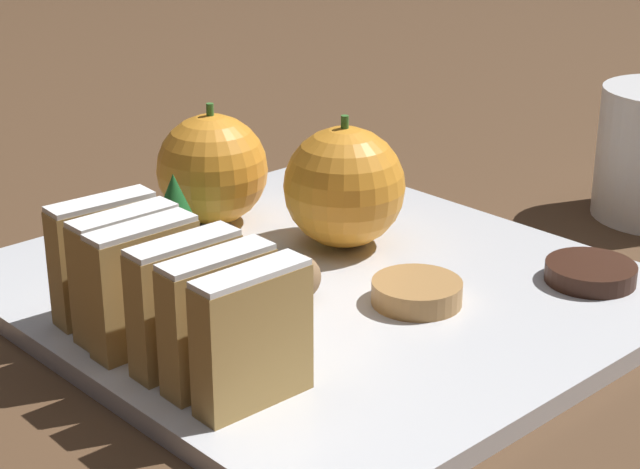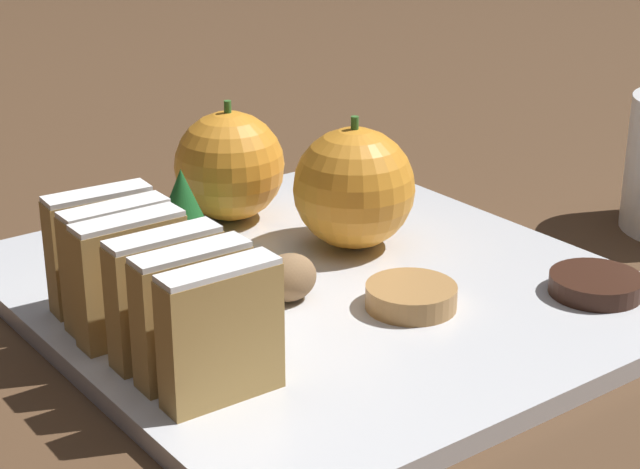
% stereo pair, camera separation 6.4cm
% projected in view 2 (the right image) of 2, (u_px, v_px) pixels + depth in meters
% --- Properties ---
extents(ground_plane, '(6.00, 6.00, 0.00)m').
position_uv_depth(ground_plane, '(320.00, 298.00, 0.66)').
color(ground_plane, '#513823').
extents(serving_platter, '(0.33, 0.36, 0.01)m').
position_uv_depth(serving_platter, '(320.00, 289.00, 0.65)').
color(serving_platter, silver).
rests_on(serving_platter, ground_plane).
extents(stollen_slice_front, '(0.06, 0.02, 0.07)m').
position_uv_depth(stollen_slice_front, '(221.00, 333.00, 0.51)').
color(stollen_slice_front, tan).
rests_on(stollen_slice_front, serving_platter).
extents(stollen_slice_second, '(0.06, 0.02, 0.07)m').
position_uv_depth(stollen_slice_second, '(193.00, 314.00, 0.53)').
color(stollen_slice_second, tan).
rests_on(stollen_slice_second, serving_platter).
extents(stollen_slice_third, '(0.06, 0.02, 0.07)m').
position_uv_depth(stollen_slice_third, '(166.00, 297.00, 0.55)').
color(stollen_slice_third, tan).
rests_on(stollen_slice_third, serving_platter).
extents(stollen_slice_fourth, '(0.06, 0.02, 0.07)m').
position_uv_depth(stollen_slice_fourth, '(136.00, 282.00, 0.56)').
color(stollen_slice_fourth, tan).
rests_on(stollen_slice_fourth, serving_platter).
extents(stollen_slice_fifth, '(0.06, 0.02, 0.07)m').
position_uv_depth(stollen_slice_fifth, '(118.00, 265.00, 0.59)').
color(stollen_slice_fifth, tan).
rests_on(stollen_slice_fifth, serving_platter).
extents(stollen_slice_sixth, '(0.06, 0.02, 0.07)m').
position_uv_depth(stollen_slice_sixth, '(101.00, 249.00, 0.61)').
color(stollen_slice_sixth, tan).
rests_on(stollen_slice_sixth, serving_platter).
extents(orange_near, '(0.08, 0.08, 0.08)m').
position_uv_depth(orange_near, '(230.00, 166.00, 0.74)').
color(orange_near, orange).
rests_on(orange_near, serving_platter).
extents(orange_far, '(0.08, 0.08, 0.09)m').
position_uv_depth(orange_far, '(354.00, 188.00, 0.69)').
color(orange_far, orange).
rests_on(orange_far, serving_platter).
extents(walnut, '(0.03, 0.03, 0.03)m').
position_uv_depth(walnut, '(289.00, 277.00, 0.62)').
color(walnut, '#8E6B47').
rests_on(walnut, serving_platter).
extents(chocolate_cookie, '(0.06, 0.06, 0.01)m').
position_uv_depth(chocolate_cookie, '(596.00, 285.00, 0.63)').
color(chocolate_cookie, '#381E14').
rests_on(chocolate_cookie, serving_platter).
extents(gingerbread_cookie, '(0.05, 0.05, 0.01)m').
position_uv_depth(gingerbread_cookie, '(411.00, 296.00, 0.61)').
color(gingerbread_cookie, '#B27F47').
rests_on(gingerbread_cookie, serving_platter).
extents(evergreen_sprig, '(0.05, 0.05, 0.06)m').
position_uv_depth(evergreen_sprig, '(183.00, 214.00, 0.67)').
color(evergreen_sprig, '#195623').
rests_on(evergreen_sprig, serving_platter).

